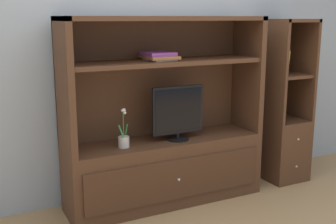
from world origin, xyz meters
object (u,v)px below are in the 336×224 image
Objects in this scene: media_console at (165,147)px; potted_plant at (124,139)px; upright_book_row at (279,63)px; tv_monitor at (178,112)px; magazine_stack at (159,56)px; bookshelf_tall at (282,125)px.

potted_plant is (-0.40, -0.06, 0.14)m from media_console.
media_console is 5.40× the size of potted_plant.
media_console is 7.64× the size of upright_book_row.
magazine_stack is at bearing 157.77° from tv_monitor.
tv_monitor is at bearing -177.17° from upright_book_row.
magazine_stack is (0.34, 0.06, 0.65)m from potted_plant.
tv_monitor is at bearing -176.94° from bookshelf_tall.
upright_book_row reaches higher than potted_plant.
media_console reaches higher than bookshelf_tall.
magazine_stack reaches higher than tv_monitor.
magazine_stack reaches higher than potted_plant.
bookshelf_tall is at bearing 0.14° from magazine_stack.
media_console reaches higher than tv_monitor.
tv_monitor is 1.38× the size of magazine_stack.
tv_monitor reaches higher than potted_plant.
tv_monitor is 2.07× the size of upright_book_row.
bookshelf_tall is (1.35, 0.00, -0.74)m from magazine_stack.
media_console is at bearing -180.00° from bookshelf_tall.
media_console is 1.10× the size of bookshelf_tall.
media_console is 0.33m from tv_monitor.
bookshelf_tall reaches higher than tv_monitor.
bookshelf_tall is (1.69, 0.06, -0.09)m from potted_plant.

